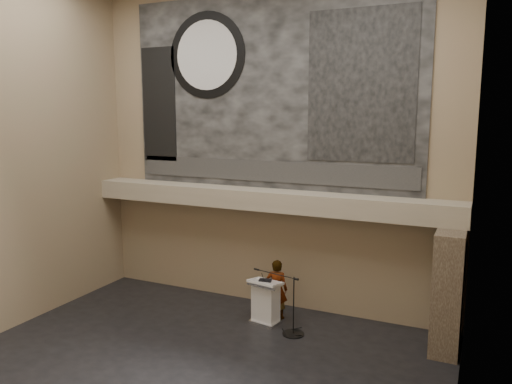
% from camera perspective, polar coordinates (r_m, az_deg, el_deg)
% --- Properties ---
extents(floor, '(10.00, 10.00, 0.00)m').
position_cam_1_polar(floor, '(10.90, -7.50, -19.39)').
color(floor, black).
rests_on(floor, ground).
extents(wall_back, '(10.00, 0.02, 8.50)m').
position_cam_1_polar(wall_back, '(13.16, 1.47, 5.02)').
color(wall_back, '#90765B').
rests_on(wall_back, floor).
extents(wall_front, '(10.00, 0.02, 8.50)m').
position_cam_1_polar(wall_front, '(6.66, -26.95, 0.00)').
color(wall_front, '#90765B').
rests_on(wall_front, floor).
extents(wall_left, '(0.02, 8.00, 8.50)m').
position_cam_1_polar(wall_left, '(13.03, -26.89, 4.00)').
color(wall_left, '#90765B').
rests_on(wall_left, floor).
extents(wall_right, '(0.02, 8.00, 8.50)m').
position_cam_1_polar(wall_right, '(8.11, 23.21, 1.72)').
color(wall_right, '#90765B').
rests_on(wall_right, floor).
extents(soffit, '(10.00, 0.80, 0.50)m').
position_cam_1_polar(soffit, '(12.96, 0.74, -0.84)').
color(soffit, gray).
rests_on(soffit, wall_back).
extents(sprinkler_left, '(0.04, 0.04, 0.06)m').
position_cam_1_polar(sprinkler_left, '(13.69, -5.48, -1.53)').
color(sprinkler_left, '#B2893D').
rests_on(sprinkler_left, soffit).
extents(sprinkler_right, '(0.04, 0.04, 0.06)m').
position_cam_1_polar(sprinkler_right, '(12.33, 8.74, -2.79)').
color(sprinkler_right, '#B2893D').
rests_on(sprinkler_right, soffit).
extents(banner, '(8.00, 0.05, 5.00)m').
position_cam_1_polar(banner, '(13.11, 1.44, 11.34)').
color(banner, black).
rests_on(banner, wall_back).
extents(banner_text_strip, '(7.76, 0.02, 0.55)m').
position_cam_1_polar(banner_text_strip, '(13.16, 1.33, 2.39)').
color(banner_text_strip, '#2B2B2B').
rests_on(banner_text_strip, banner).
extents(banner_clock_rim, '(2.30, 0.02, 2.30)m').
position_cam_1_polar(banner_clock_rim, '(13.96, -5.66, 15.28)').
color(banner_clock_rim, black).
rests_on(banner_clock_rim, banner).
extents(banner_clock_face, '(1.84, 0.02, 1.84)m').
position_cam_1_polar(banner_clock_face, '(13.95, -5.70, 15.29)').
color(banner_clock_face, silver).
rests_on(banner_clock_face, banner).
extents(banner_building_print, '(2.60, 0.02, 3.60)m').
position_cam_1_polar(banner_building_print, '(12.32, 11.88, 11.76)').
color(banner_building_print, black).
rests_on(banner_building_print, banner).
extents(banner_brick_print, '(1.10, 0.02, 3.20)m').
position_cam_1_polar(banner_brick_print, '(14.76, -11.02, 9.77)').
color(banner_brick_print, black).
rests_on(banner_brick_print, banner).
extents(stone_pier, '(0.60, 1.40, 2.70)m').
position_cam_1_polar(stone_pier, '(11.86, 21.11, -10.41)').
color(stone_pier, '#45372A').
rests_on(stone_pier, floor).
extents(lectern, '(0.85, 0.67, 1.14)m').
position_cam_1_polar(lectern, '(12.62, 1.12, -12.45)').
color(lectern, silver).
rests_on(lectern, floor).
extents(binder, '(0.35, 0.31, 0.04)m').
position_cam_1_polar(binder, '(12.38, 1.04, -10.09)').
color(binder, black).
rests_on(binder, lectern).
extents(papers, '(0.27, 0.34, 0.00)m').
position_cam_1_polar(papers, '(12.47, 0.36, -10.02)').
color(papers, silver).
rests_on(papers, lectern).
extents(speaker_person, '(0.60, 0.44, 1.53)m').
position_cam_1_polar(speaker_person, '(12.85, 2.38, -11.03)').
color(speaker_person, beige).
rests_on(speaker_person, floor).
extents(mic_stand, '(1.40, 0.54, 1.41)m').
position_cam_1_polar(mic_stand, '(12.22, 4.13, -14.99)').
color(mic_stand, black).
rests_on(mic_stand, floor).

